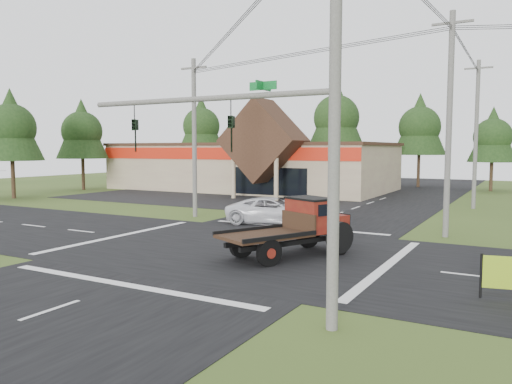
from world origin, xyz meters
The scene contains 19 objects.
ground centered at (0.00, 0.00, 0.00)m, with size 120.00×120.00×0.00m, color #364C1B.
road_ns centered at (0.00, 0.00, 0.01)m, with size 12.00×120.00×0.02m, color black.
road_ew centered at (0.00, 0.00, 0.01)m, with size 120.00×12.00×0.02m, color black.
parking_apron centered at (-14.00, 19.00, 0.01)m, with size 28.00×14.00×0.02m, color black.
cvs_building centered at (-15.70, 29.57, 2.78)m, with size 30.40×18.20×9.19m.
traffic_signal_mast centered at (5.82, -7.50, 4.43)m, with size 8.12×0.24×7.00m.
utility_pole_nr centered at (7.50, -7.50, 5.64)m, with size 2.00×0.30×11.00m.
utility_pole_nw centered at (-8.00, 8.00, 5.39)m, with size 2.00×0.30×10.50m.
utility_pole_ne centered at (8.00, 8.00, 5.89)m, with size 2.00×0.30×11.50m.
utility_pole_n centered at (8.00, 22.00, 5.74)m, with size 2.00×0.30×11.20m.
tree_row_a centered at (-30.00, 40.00, 8.05)m, with size 6.72×6.72×12.12m.
tree_row_b centered at (-20.00, 42.00, 6.70)m, with size 5.60×5.60×10.10m.
tree_row_c centered at (-10.00, 41.00, 8.72)m, with size 7.28×7.28×13.13m.
tree_row_d centered at (0.00, 42.00, 7.38)m, with size 6.16×6.16×11.11m.
tree_row_e centered at (8.00, 40.00, 6.03)m, with size 5.04×5.04×9.09m.
tree_side_w centered at (-32.00, 20.00, 6.70)m, with size 5.60×5.60×10.10m.
tree_side_w_near centered at (-30.00, 10.00, 6.70)m, with size 5.60×5.60×10.10m.
antique_flatbed_truck centered at (2.88, -0.28, 1.26)m, with size 2.30×6.02×2.52m, color #5A0E0C, non-canonical shape.
white_pickup centered at (-1.96, 7.82, 0.80)m, with size 2.66×5.76×1.60m, color silver.
Camera 1 is at (11.80, -19.25, 4.60)m, focal length 35.00 mm.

